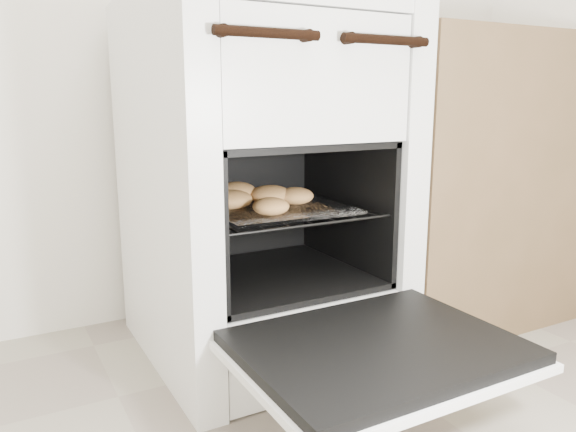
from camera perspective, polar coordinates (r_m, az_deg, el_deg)
name	(u,v)px	position (r m, az deg, el deg)	size (l,w,h in m)	color
stove	(261,187)	(1.64, -2.73, 2.94)	(0.67, 0.74, 1.02)	white
oven_door	(377,350)	(1.26, 9.03, -13.34)	(0.60, 0.47, 0.04)	black
oven_rack	(273,209)	(1.59, -1.55, 0.69)	(0.49, 0.47, 0.01)	black
foil_sheet	(277,208)	(1.56, -1.18, 0.79)	(0.38, 0.33, 0.01)	white
baked_rolls	(257,197)	(1.57, -3.20, 1.98)	(0.34, 0.34, 0.06)	tan
counter	(471,176)	(2.14, 18.07, 3.93)	(0.96, 0.64, 0.96)	brown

